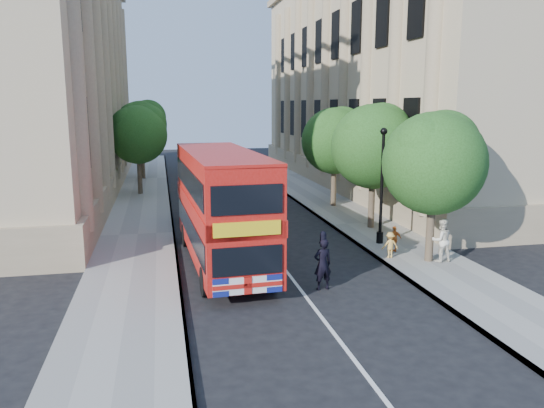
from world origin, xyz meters
TOP-DOWN VIEW (x-y plane):
  - ground at (0.00, 0.00)m, footprint 120.00×120.00m
  - pavement_right at (5.75, 10.00)m, footprint 3.50×80.00m
  - pavement_left at (-5.75, 10.00)m, footprint 3.50×80.00m
  - building_right at (13.80, 24.00)m, footprint 12.00×38.00m
  - building_left at (-13.80, 24.00)m, footprint 12.00×38.00m
  - tree_right_near at (5.84, 3.03)m, footprint 4.00×4.00m
  - tree_right_mid at (5.84, 9.03)m, footprint 4.20×4.20m
  - tree_right_far at (5.84, 15.03)m, footprint 4.00×4.00m
  - tree_left_far at (-5.96, 22.03)m, footprint 4.00×4.00m
  - tree_left_back at (-5.96, 30.03)m, footprint 4.20×4.20m
  - lamp_post at (5.00, 6.00)m, footprint 0.32×0.32m
  - double_decker_bus at (-2.28, 4.58)m, footprint 3.00×9.67m
  - box_van at (-1.79, 12.53)m, footprint 2.48×5.15m
  - police_constable at (0.75, 1.00)m, footprint 0.72×0.54m
  - woman_pedestrian at (6.22, 2.84)m, footprint 0.85×0.67m
  - child_a at (5.00, 4.50)m, footprint 0.67×0.32m
  - child_b at (4.46, 3.74)m, footprint 0.69×0.40m

SIDE VIEW (x-z plane):
  - ground at x=0.00m, z-range 0.00..0.00m
  - pavement_right at x=5.75m, z-range 0.00..0.12m
  - pavement_left at x=-5.75m, z-range 0.00..0.12m
  - child_b at x=4.46m, z-range 0.12..1.18m
  - child_a at x=5.00m, z-range 0.12..1.23m
  - police_constable at x=0.75m, z-range 0.00..1.80m
  - woman_pedestrian at x=6.22m, z-range 0.12..1.85m
  - box_van at x=-1.79m, z-range -0.03..2.82m
  - double_decker_bus at x=-2.28m, z-range 0.23..4.65m
  - lamp_post at x=5.00m, z-range -0.07..5.09m
  - tree_right_near at x=5.84m, z-range 1.21..7.29m
  - tree_right_far at x=5.84m, z-range 1.24..7.39m
  - tree_left_far at x=-5.96m, z-range 1.30..7.59m
  - tree_right_mid at x=5.84m, z-range 1.26..7.63m
  - tree_left_back at x=-5.96m, z-range 1.38..8.03m
  - building_right at x=13.80m, z-range 0.00..18.00m
  - building_left at x=-13.80m, z-range 0.00..18.00m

